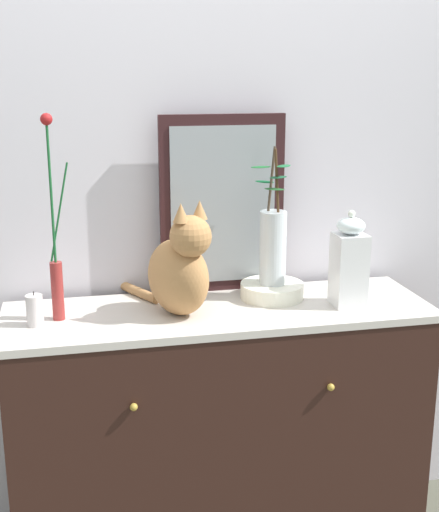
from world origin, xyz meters
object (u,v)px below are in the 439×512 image
Objects in this scene: jar_lidded_porcelain at (349,263)px; candle_pillar at (35,310)px; mirror_leaning at (222,205)px; vase_slim_green at (56,261)px; sideboard at (220,437)px; cat_sitting at (180,269)px; vase_glass_clear at (273,244)px; bowl_porcelain at (272,290)px.

jar_lidded_porcelain reaches higher than candle_pillar.
mirror_leaning is 0.97× the size of vase_slim_green.
sideboard is at bearing -105.16° from mirror_leaning.
vase_glass_clear reaches higher than cat_sitting.
vase_slim_green is (-0.57, -0.19, -0.12)m from mirror_leaning.
sideboard is at bearing 2.98° from candle_pillar.
sideboard is 0.70m from vase_glass_clear.
vase_slim_green reaches higher than bowl_porcelain.
sideboard is 3.11× the size of cat_sitting.
jar_lidded_porcelain is (0.37, -0.25, -0.16)m from mirror_leaning.
cat_sitting is 0.35m from vase_glass_clear.
candle_pillar is (-1.01, 0.02, -0.10)m from jar_lidded_porcelain.
vase_slim_green is 0.17m from candle_pillar.
mirror_leaning is at bearing 74.84° from sideboard.
mirror_leaning reaches higher than candle_pillar.
sideboard is 0.64m from cat_sitting.
mirror_leaning is at bearing 139.09° from vase_glass_clear.
jar_lidded_porcelain is (0.43, -0.05, 0.62)m from sideboard.
vase_slim_green is at bearing -175.14° from bowl_porcelain.
sideboard is 4.36× the size of jar_lidded_porcelain.
vase_slim_green is 2.93× the size of bowl_porcelain.
jar_lidded_porcelain is (0.23, -0.13, 0.12)m from bowl_porcelain.
bowl_porcelain is 0.28m from jar_lidded_porcelain.
cat_sitting is at bearing -5.67° from vase_slim_green.
mirror_leaning is at bearing 50.15° from cat_sitting.
cat_sitting reaches higher than candle_pillar.
vase_glass_clear is (0.72, 0.06, -0.00)m from vase_slim_green.
cat_sitting is at bearing 177.29° from jar_lidded_porcelain.
vase_slim_green reaches higher than sideboard.
cat_sitting reaches higher than bowl_porcelain.
bowl_porcelain is at bearing 150.89° from jar_lidded_porcelain.
cat_sitting is (-0.19, -0.23, -0.16)m from mirror_leaning.
bowl_porcelain is 1.99× the size of candle_pillar.
jar_lidded_porcelain is at bearing -7.22° from sideboard.
sideboard is 6.45× the size of bowl_porcelain.
mirror_leaning reaches higher than cat_sitting.
vase_glass_clear reaches higher than bowl_porcelain.
vase_glass_clear is (0.34, 0.10, 0.04)m from cat_sitting.
cat_sitting is 0.71× the size of vase_slim_green.
vase_slim_green is 1.98× the size of jar_lidded_porcelain.
sideboard is at bearing -1.16° from vase_slim_green.
candle_pillar is (-0.79, -0.10, -0.14)m from vase_glass_clear.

